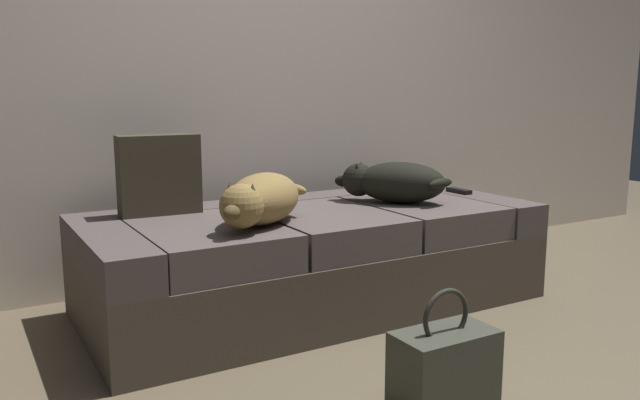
{
  "coord_description": "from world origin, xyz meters",
  "views": [
    {
      "loc": [
        -1.39,
        -1.32,
        0.97
      ],
      "look_at": [
        0.0,
        1.06,
        0.5
      ],
      "focal_mm": 35.89,
      "sensor_mm": 36.0,
      "label": 1
    }
  ],
  "objects_px": {
    "couch": "(314,258)",
    "handbag": "(444,367)",
    "throw_pillow": "(159,175)",
    "dog_dark": "(393,182)",
    "tv_remote": "(459,191)",
    "dog_tan": "(260,199)"
  },
  "relations": [
    {
      "from": "dog_dark",
      "to": "throw_pillow",
      "type": "relative_size",
      "value": 1.43
    },
    {
      "from": "couch",
      "to": "handbag",
      "type": "distance_m",
      "value": 1.03
    },
    {
      "from": "throw_pillow",
      "to": "handbag",
      "type": "bearing_deg",
      "value": -68.33
    },
    {
      "from": "throw_pillow",
      "to": "handbag",
      "type": "distance_m",
      "value": 1.45
    },
    {
      "from": "dog_dark",
      "to": "throw_pillow",
      "type": "xyz_separation_m",
      "value": [
        -1.03,
        0.28,
        0.07
      ]
    },
    {
      "from": "couch",
      "to": "throw_pillow",
      "type": "bearing_deg",
      "value": 158.52
    },
    {
      "from": "dog_dark",
      "to": "throw_pillow",
      "type": "height_order",
      "value": "throw_pillow"
    },
    {
      "from": "couch",
      "to": "handbag",
      "type": "height_order",
      "value": "couch"
    },
    {
      "from": "couch",
      "to": "tv_remote",
      "type": "bearing_deg",
      "value": 1.57
    },
    {
      "from": "couch",
      "to": "handbag",
      "type": "xyz_separation_m",
      "value": [
        -0.12,
        -1.02,
        -0.1
      ]
    },
    {
      "from": "dog_tan",
      "to": "handbag",
      "type": "relative_size",
      "value": 1.36
    },
    {
      "from": "couch",
      "to": "throw_pillow",
      "type": "distance_m",
      "value": 0.78
    },
    {
      "from": "tv_remote",
      "to": "dog_tan",
      "type": "bearing_deg",
      "value": -171.36
    },
    {
      "from": "dog_dark",
      "to": "handbag",
      "type": "bearing_deg",
      "value": -118.24
    },
    {
      "from": "dog_tan",
      "to": "couch",
      "type": "bearing_deg",
      "value": 27.81
    },
    {
      "from": "dog_dark",
      "to": "tv_remote",
      "type": "bearing_deg",
      "value": 6.67
    },
    {
      "from": "dog_tan",
      "to": "handbag",
      "type": "height_order",
      "value": "dog_tan"
    },
    {
      "from": "couch",
      "to": "throw_pillow",
      "type": "relative_size",
      "value": 5.91
    },
    {
      "from": "throw_pillow",
      "to": "dog_dark",
      "type": "bearing_deg",
      "value": -14.9
    },
    {
      "from": "dog_tan",
      "to": "tv_remote",
      "type": "relative_size",
      "value": 3.44
    },
    {
      "from": "tv_remote",
      "to": "throw_pillow",
      "type": "bearing_deg",
      "value": 170.62
    },
    {
      "from": "throw_pillow",
      "to": "handbag",
      "type": "xyz_separation_m",
      "value": [
        0.5,
        -1.27,
        -0.49
      ]
    }
  ]
}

